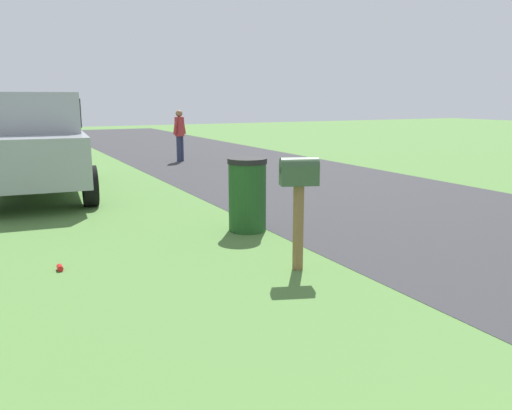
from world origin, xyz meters
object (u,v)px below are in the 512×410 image
at_px(mailbox, 299,182).
at_px(pedestrian, 180,132).
at_px(pickup_truck, 33,143).
at_px(trash_bin, 247,194).

relative_size(mailbox, pedestrian, 0.82).
distance_m(pickup_truck, pedestrian, 6.38).
relative_size(mailbox, pickup_truck, 0.27).
relative_size(mailbox, trash_bin, 1.20).
xyz_separation_m(mailbox, trash_bin, (1.93, -0.29, -0.49)).
xyz_separation_m(trash_bin, pedestrian, (8.91, -1.98, 0.38)).
bearing_deg(trash_bin, pickup_truck, 30.30).
height_order(pickup_truck, pedestrian, pickup_truck).
xyz_separation_m(mailbox, pedestrian, (10.84, -2.26, -0.11)).
bearing_deg(pickup_truck, trash_bin, 35.38).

